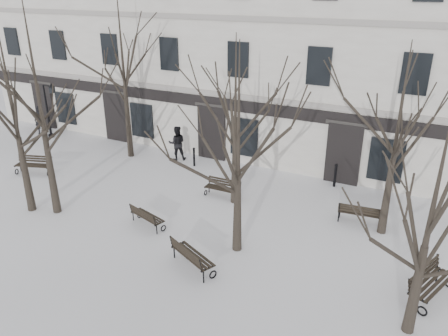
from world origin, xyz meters
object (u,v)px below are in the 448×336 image
Objects in this scene: tree_0 at (11,98)px; bench_1 at (146,216)px; bench_3 at (223,188)px; tree_1 at (36,86)px; tree_3 at (435,200)px; lamp_post at (49,107)px; bench_0 at (34,164)px; bench_2 at (191,256)px; tree_2 at (239,128)px; bench_4 at (362,213)px; bench_5 at (430,282)px.

bench_1 is (5.13, 1.10, -4.35)m from tree_0.
tree_0 is 9.23m from bench_3.
tree_1 reaches higher than bench_1.
lamp_post is (-21.29, 7.40, -2.05)m from tree_3.
bench_0 is 8.30m from bench_1.
tree_3 is (13.78, -0.55, -1.28)m from tree_1.
bench_2 is 0.56× the size of lamp_post.
tree_2 is 3.88× the size of bench_0.
tree_1 is at bearing -42.37° from lamp_post.
tree_1 is (1.08, 0.36, 0.51)m from tree_0.
tree_2 is at bearing -21.11° from lamp_post.
bench_1 is at bearing -112.72° from bench_3.
lamp_post is at bearing -3.14° from bench_2.
tree_3 is at bearing 107.07° from bench_4.
tree_3 is (14.86, -0.19, -0.77)m from tree_0.
bench_5 reaches higher than bench_2.
tree_1 is at bearing 17.94° from bench_2.
tree_2 is at bearing -56.86° from bench_3.
bench_2 is (11.11, -3.26, 0.01)m from bench_0.
tree_3 reaches higher than bench_4.
bench_4 reaches higher than bench_3.
tree_1 is 8.55m from bench_2.
tree_3 is at bearing -152.83° from bench_2.
tree_3 is at bearing -19.16° from lamp_post.
bench_2 reaches higher than bench_1.
bench_0 is 18.27m from bench_5.
bench_4 is (-2.31, 5.29, -3.53)m from tree_3.
tree_1 is 4.51× the size of bench_0.
tree_3 is (5.90, -1.45, -0.54)m from tree_2.
tree_0 reaches higher than tree_3.
tree_0 is at bearing -171.95° from tree_2.
bench_4 is (3.58, 3.83, -4.06)m from tree_2.
tree_0 is 14.21m from bench_4.
tree_0 is at bearing -161.53° from tree_1.
lamp_post reaches higher than bench_5.
bench_0 is at bearing 137.14° from tree_0.
bench_3 is 0.48× the size of lamp_post.
tree_0 is 4.74× the size of bench_3.
tree_3 is at bearing -13.85° from tree_2.
bench_2 is at bearing -177.55° from tree_3.
tree_1 is 7.97m from tree_2.
bench_5 is at bearing 78.21° from tree_3.
tree_0 is 3.99× the size of bench_2.
tree_1 is at bearing -173.44° from tree_2.
tree_1 reaches higher than tree_2.
bench_1 is 8.43m from bench_4.
bench_3 is 0.88× the size of bench_4.
bench_3 is at bearing -49.14° from bench_2.
tree_1 reaches higher than bench_0.
bench_3 is at bearing 149.05° from tree_3.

